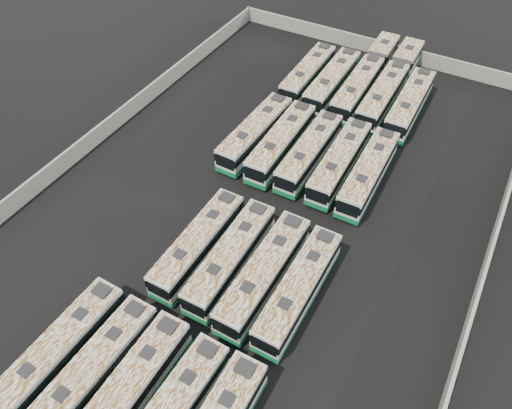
% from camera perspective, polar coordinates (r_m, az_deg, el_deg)
% --- Properties ---
extents(ground, '(140.00, 140.00, 0.00)m').
position_cam_1_polar(ground, '(52.87, 0.53, -0.35)').
color(ground, black).
rests_on(ground, ground).
extents(perimeter_wall, '(45.20, 73.20, 2.20)m').
position_cam_1_polar(perimeter_wall, '(52.07, 0.54, 0.48)').
color(perimeter_wall, gray).
rests_on(perimeter_wall, ground).
extents(bus_front_far_left, '(2.95, 12.77, 3.58)m').
position_cam_1_polar(bus_front_far_left, '(44.06, -21.51, -15.26)').
color(bus_front_far_left, silver).
rests_on(bus_front_far_left, ground).
extents(bus_front_left, '(2.97, 12.80, 3.59)m').
position_cam_1_polar(bus_front_left, '(42.32, -18.11, -17.72)').
color(bus_front_left, silver).
rests_on(bus_front_left, ground).
extents(bus_front_center, '(2.80, 12.99, 3.66)m').
position_cam_1_polar(bus_front_center, '(40.84, -14.50, -20.19)').
color(bus_front_center, silver).
rests_on(bus_front_center, ground).
extents(bus_midfront_left, '(2.72, 12.64, 3.56)m').
position_cam_1_polar(bus_midfront_left, '(47.54, -6.61, -4.50)').
color(bus_midfront_left, silver).
rests_on(bus_midfront_left, ground).
extents(bus_midfront_center, '(2.93, 12.85, 3.61)m').
position_cam_1_polar(bus_midfront_center, '(46.25, -2.91, -6.08)').
color(bus_midfront_center, silver).
rests_on(bus_midfront_center, ground).
extents(bus_midfront_right, '(2.85, 13.26, 3.74)m').
position_cam_1_polar(bus_midfront_right, '(45.02, 0.91, -7.93)').
color(bus_midfront_right, silver).
rests_on(bus_midfront_right, ground).
extents(bus_midfront_far_right, '(2.76, 12.85, 3.62)m').
position_cam_1_polar(bus_midfront_far_right, '(44.31, 4.89, -9.63)').
color(bus_midfront_far_right, silver).
rests_on(bus_midfront_far_right, ground).
extents(bus_midback_far_left, '(3.10, 13.15, 3.69)m').
position_cam_1_polar(bus_midback_far_left, '(59.22, -0.09, 8.18)').
color(bus_midback_far_left, silver).
rests_on(bus_midback_far_left, ground).
extents(bus_midback_left, '(3.05, 13.20, 3.71)m').
position_cam_1_polar(bus_midback_left, '(57.87, 2.88, 7.07)').
color(bus_midback_left, silver).
rests_on(bus_midback_left, ground).
extents(bus_midback_center, '(2.79, 12.79, 3.60)m').
position_cam_1_polar(bus_midback_center, '(56.89, 6.10, 5.95)').
color(bus_midback_center, silver).
rests_on(bus_midback_center, ground).
extents(bus_midback_right, '(3.04, 12.98, 3.64)m').
position_cam_1_polar(bus_midback_right, '(56.07, 9.51, 4.82)').
color(bus_midback_right, silver).
rests_on(bus_midback_right, ground).
extents(bus_midback_far_right, '(3.02, 12.99, 3.65)m').
position_cam_1_polar(bus_midback_far_right, '(55.31, 12.71, 3.53)').
color(bus_midback_far_right, silver).
rests_on(bus_midback_far_right, ground).
extents(bus_back_far_left, '(2.90, 12.79, 3.59)m').
position_cam_1_polar(bus_back_far_left, '(70.13, 5.94, 14.58)').
color(bus_back_far_left, silver).
rests_on(bus_back_far_left, ground).
extents(bus_back_left, '(2.95, 13.27, 3.73)m').
position_cam_1_polar(bus_back_left, '(68.89, 8.68, 13.72)').
color(bus_back_left, silver).
rests_on(bus_back_left, ground).
extents(bus_back_center, '(3.29, 20.44, 3.70)m').
position_cam_1_polar(bus_back_center, '(70.87, 12.47, 14.13)').
color(bus_back_center, silver).
rests_on(bus_back_center, ground).
extents(bus_back_right, '(3.09, 20.54, 3.72)m').
position_cam_1_polar(bus_back_right, '(70.19, 15.17, 13.26)').
color(bus_back_right, silver).
rests_on(bus_back_right, ground).
extents(bus_back_far_right, '(3.05, 13.24, 3.72)m').
position_cam_1_polar(bus_back_far_right, '(66.72, 17.12, 10.91)').
color(bus_back_far_right, silver).
rests_on(bus_back_far_right, ground).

